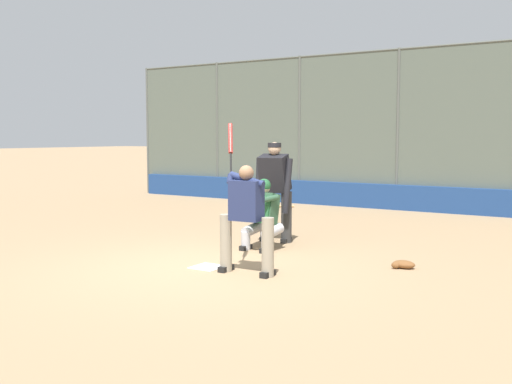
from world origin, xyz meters
The scene contains 10 objects.
ground_plane centered at (0.00, 0.00, 0.00)m, with size 160.00×160.00×0.00m, color #9E7F5B.
home_plate_marker centered at (0.00, 0.00, 0.01)m, with size 0.43×0.43×0.01m, color white.
backstop_fence centered at (0.00, -8.34, 2.20)m, with size 17.52×0.08×4.21m.
padding_wall centered at (0.00, -8.24, 0.33)m, with size 17.09×0.18×0.66m, color navy.
bleachers_beyond centered at (-0.72, -11.19, 0.59)m, with size 12.21×3.05×1.80m.
batter_at_plate centered at (-0.70, 0.04, 0.83)m, with size 1.02×0.61×2.12m.
catcher_behind_plate centered at (0.06, -1.61, 0.63)m, with size 0.64×0.76×1.21m.
umpire_home centered at (0.25, -2.38, 0.98)m, with size 0.74×0.48×1.82m.
spare_bat_near_backstop centered at (2.75, -7.11, 0.03)m, with size 0.73×0.48×0.07m.
fielding_glove_on_dirt centered at (-2.46, -1.46, 0.06)m, with size 0.33×0.25×0.12m.
Camera 1 is at (-5.21, 6.98, 1.93)m, focal length 42.00 mm.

